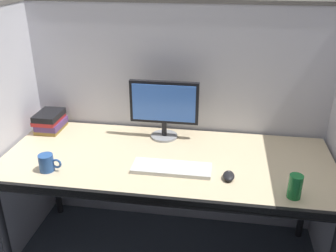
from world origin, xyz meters
TOP-DOWN VIEW (x-y plane):
  - cubicle_partition_rear at (0.00, 0.74)m, footprint 2.21×0.06m
  - desk at (0.00, 0.29)m, footprint 1.90×0.80m
  - monitor_center at (-0.06, 0.57)m, footprint 0.43×0.17m
  - keyboard_main at (0.05, 0.17)m, footprint 0.43×0.15m
  - computer_mouse at (0.35, 0.13)m, footprint 0.06×0.10m
  - soda_can at (0.67, 0.01)m, footprint 0.07×0.07m
  - book_stack at (-0.83, 0.56)m, footprint 0.16×0.22m
  - coffee_mug at (-0.62, 0.06)m, footprint 0.13×0.08m

SIDE VIEW (x-z plane):
  - desk at x=0.00m, z-range 0.32..1.06m
  - keyboard_main at x=0.05m, z-range 0.74..0.76m
  - computer_mouse at x=0.35m, z-range 0.74..0.77m
  - coffee_mug at x=-0.62m, z-range 0.74..0.84m
  - cubicle_partition_rear at x=0.00m, z-range 0.00..1.58m
  - soda_can at x=0.67m, z-range 0.74..0.86m
  - book_stack at x=-0.83m, z-range 0.74..0.87m
  - monitor_center at x=-0.06m, z-range 0.77..1.14m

